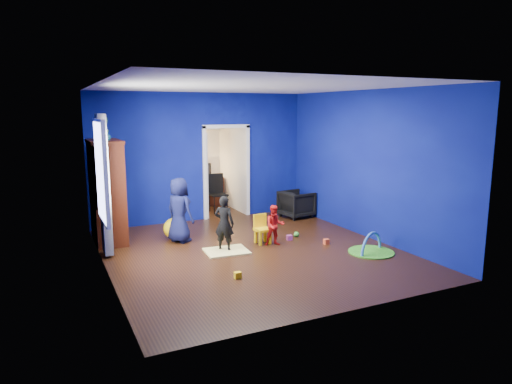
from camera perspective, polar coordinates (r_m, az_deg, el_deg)
name	(u,v)px	position (r m, az deg, el deg)	size (l,w,h in m)	color
floor	(252,252)	(8.26, -0.45, -7.48)	(5.00, 5.50, 0.01)	black
ceiling	(252,86)	(7.88, -0.48, 13.05)	(5.00, 5.50, 0.01)	white
wall_back	(202,157)	(10.48, -6.82, 4.33)	(5.00, 0.02, 2.90)	#090F66
wall_front	(348,199)	(5.60, 11.48, -0.90)	(5.00, 0.02, 2.90)	#090F66
wall_left	(102,181)	(7.26, -18.67, 1.28)	(0.02, 5.50, 2.90)	#090F66
wall_right	(367,165)	(9.26, 13.73, 3.35)	(0.02, 5.50, 2.90)	#090F66
alcove	(213,161)	(11.52, -5.36, 3.88)	(1.00, 1.75, 2.50)	silver
armchair	(297,204)	(10.84, 5.09, -1.51)	(0.68, 0.70, 0.63)	black
child_black	(224,223)	(8.21, -4.00, -3.94)	(0.37, 0.24, 1.01)	black
child_navy	(179,210)	(8.84, -9.56, -2.24)	(0.61, 0.40, 1.25)	#10153D
toddler_red	(275,225)	(8.56, 2.35, -4.19)	(0.37, 0.29, 0.76)	red
vase	(106,136)	(8.72, -18.26, 6.68)	(0.17, 0.17, 0.18)	#0C5361
potted_plant	(102,128)	(9.23, -18.72, 7.60)	(0.24, 0.24, 0.43)	#388932
tv_armoire	(107,192)	(9.13, -18.13, 0.06)	(0.58, 1.14, 1.96)	#3B1409
crt_tv	(109,189)	(9.13, -17.89, 0.32)	(0.46, 0.70, 0.54)	silver
yellow_blanket	(227,251)	(8.26, -3.70, -7.39)	(0.75, 0.60, 0.03)	#F2E07A
hopper_ball	(174,228)	(9.16, -10.21, -4.50)	(0.42, 0.42, 0.42)	yellow
kid_chair	(263,231)	(8.70, 0.86, -4.84)	(0.28, 0.28, 0.50)	yellow
play_mat	(371,252)	(8.46, 14.20, -7.28)	(0.81, 0.81, 0.02)	green
toy_arch	(371,251)	(8.46, 14.20, -7.22)	(0.73, 0.73, 0.05)	#3F8CD8
window_left	(100,172)	(7.59, -18.92, 2.40)	(0.03, 0.95, 1.55)	white
curtain	(104,185)	(8.19, -18.45, 0.84)	(0.14, 0.42, 2.40)	slate
doorway	(226,173)	(10.73, -3.74, 2.37)	(1.16, 0.10, 2.10)	white
study_desk	(206,191)	(12.23, -6.32, 0.10)	(0.88, 0.44, 0.75)	#3D140A
desk_monitor	(204,169)	(12.26, -6.55, 2.83)	(0.40, 0.05, 0.32)	black
desk_lamp	(194,171)	(12.12, -7.71, 2.62)	(0.14, 0.14, 0.14)	#FFD88C
folding_chair	(218,194)	(11.33, -4.73, -0.25)	(0.40, 0.40, 0.92)	black
book_shelf	(203,129)	(12.16, -6.64, 7.83)	(0.88, 0.24, 0.04)	white
toy_0	(326,242)	(8.79, 8.78, -6.15)	(0.10, 0.08, 0.10)	#ED5127
toy_1	(238,275)	(7.00, -2.30, -10.35)	(0.10, 0.08, 0.10)	yellow
toy_2	(296,234)	(9.22, 5.07, -5.27)	(0.11, 0.11, 0.11)	green
toy_3	(289,238)	(8.98, 4.18, -5.71)	(0.10, 0.08, 0.10)	#C74A98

